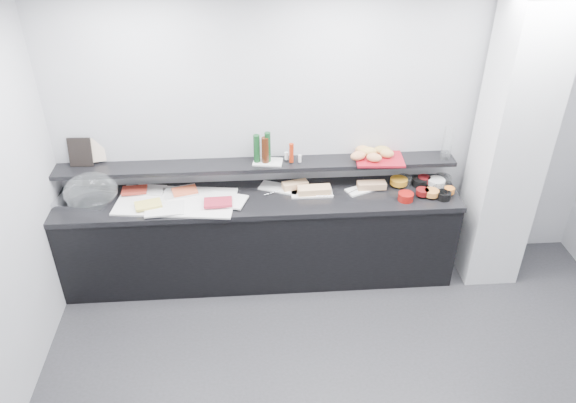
{
  "coord_description": "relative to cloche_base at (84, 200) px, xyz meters",
  "views": [
    {
      "loc": [
        -0.74,
        -2.56,
        3.58
      ],
      "look_at": [
        -0.45,
        1.45,
        1.0
      ],
      "focal_mm": 35.0,
      "sensor_mm": 36.0,
      "label": 1
    }
  ],
  "objects": [
    {
      "name": "buffet_cabinet",
      "position": [
        1.53,
        -0.03,
        -0.5
      ],
      "size": [
        3.6,
        0.6,
        0.85
      ],
      "primitive_type": "cube",
      "color": "black",
      "rests_on": "ground"
    },
    {
      "name": "bread_roll_s",
      "position": [
        2.58,
        0.07,
        0.29
      ],
      "size": [
        0.16,
        0.13,
        0.08
      ],
      "primitive_type": "ellipsoid",
      "rotation": [
        0.0,
        0.0,
        -0.35
      ],
      "color": "#CF824F",
      "rests_on": "bread_tray"
    },
    {
      "name": "food_meat_b",
      "position": [
        1.18,
        -0.15,
        0.02
      ],
      "size": [
        0.25,
        0.16,
        0.02
      ],
      "primitive_type": "cube",
      "rotation": [
        0.0,
        0.0,
        0.04
      ],
      "color": "maroon",
      "rests_on": "platter_meat_b"
    },
    {
      "name": "food_cheese",
      "position": [
        0.58,
        -0.15,
        0.02
      ],
      "size": [
        0.25,
        0.2,
        0.02
      ],
      "primitive_type": "cube",
      "rotation": [
        0.0,
        0.0,
        0.28
      ],
      "color": "#EBD55B",
      "rests_on": "platter_cheese"
    },
    {
      "name": "fill_black_fruit",
      "position": [
        3.25,
        -0.11,
        0.03
      ],
      "size": [
        0.12,
        0.12,
        0.05
      ],
      "primitive_type": "cylinder",
      "rotation": [
        0.0,
        0.0,
        0.32
      ],
      "color": "orange",
      "rests_on": "bowl_black_fruit"
    },
    {
      "name": "bottle_green_a",
      "position": [
        1.54,
        0.16,
        0.37
      ],
      "size": [
        0.08,
        0.08,
        0.26
      ],
      "primitive_type": "cylinder",
      "rotation": [
        0.0,
        0.0,
        -0.44
      ],
      "color": "#103D1A",
      "rests_on": "condiment_tray"
    },
    {
      "name": "bowl_glass_salmon",
      "position": [
        3.18,
        -0.12,
        0.02
      ],
      "size": [
        0.23,
        0.23,
        0.07
      ],
      "primitive_type": "cylinder",
      "rotation": [
        0.0,
        0.0,
        -0.33
      ],
      "color": "white",
      "rests_on": "counter_top"
    },
    {
      "name": "cloche_base",
      "position": [
        0.0,
        0.0,
        0.0
      ],
      "size": [
        0.55,
        0.43,
        0.04
      ],
      "primitive_type": "cube",
      "rotation": [
        0.0,
        0.0,
        -0.27
      ],
      "color": "silver",
      "rests_on": "counter_top"
    },
    {
      "name": "sandwich_food_mid",
      "position": [
        2.04,
        -0.02,
        0.02
      ],
      "size": [
        0.3,
        0.13,
        0.06
      ],
      "primitive_type": "cube",
      "rotation": [
        0.0,
        0.0,
        0.04
      ],
      "color": "#E7B179",
      "rests_on": "sandwich_plate_mid"
    },
    {
      "name": "ceiling",
      "position": [
        2.23,
        -1.73,
        1.78
      ],
      "size": [
        5.0,
        5.0,
        0.0
      ],
      "primitive_type": "plane",
      "color": "white",
      "rests_on": "back_wall"
    },
    {
      "name": "platter_meat_a",
      "position": [
        0.56,
        0.13,
        0.0
      ],
      "size": [
        0.3,
        0.23,
        0.01
      ],
      "primitive_type": "cube",
      "rotation": [
        0.0,
        0.0,
        -0.19
      ],
      "color": "silver",
      "rests_on": "linen_runner"
    },
    {
      "name": "counter_top",
      "position": [
        1.53,
        -0.03,
        -0.05
      ],
      "size": [
        3.62,
        0.62,
        0.05
      ],
      "primitive_type": "cube",
      "color": "black",
      "rests_on": "buffet_cabinet"
    },
    {
      "name": "bottle_green_b",
      "position": [
        1.64,
        0.16,
        0.38
      ],
      "size": [
        0.07,
        0.07,
        0.28
      ],
      "primitive_type": "cylinder",
      "rotation": [
        0.0,
        0.0,
        0.28
      ],
      "color": "#103D1B",
      "rests_on": "condiment_tray"
    },
    {
      "name": "bread_roll_midw",
      "position": [
        2.55,
        0.19,
        0.29
      ],
      "size": [
        0.16,
        0.11,
        0.08
      ],
      "primitive_type": "ellipsoid",
      "rotation": [
        0.0,
        0.0,
        -0.05
      ],
      "color": "tan",
      "rests_on": "bread_tray"
    },
    {
      "name": "sandwich_plate_left",
      "position": [
        1.73,
        0.1,
        -0.01
      ],
      "size": [
        0.4,
        0.29,
        0.01
      ],
      "primitive_type": "cube",
      "rotation": [
        0.0,
        0.0,
        -0.4
      ],
      "color": "white",
      "rests_on": "counter_top"
    },
    {
      "name": "bread_roll_n",
      "position": [
        2.68,
        0.2,
        0.29
      ],
      "size": [
        0.18,
        0.14,
        0.08
      ],
      "primitive_type": "ellipsoid",
      "rotation": [
        0.0,
        0.0,
        -0.29
      ],
      "color": "#B28C44",
      "rests_on": "bread_tray"
    },
    {
      "name": "cloche_dome",
      "position": [
        0.08,
        -0.02,
        0.11
      ],
      "size": [
        0.53,
        0.43,
        0.34
      ],
      "primitive_type": "ellipsoid",
      "rotation": [
        0.0,
        0.0,
        0.29
      ],
      "color": "white",
      "rests_on": "cloche_base"
    },
    {
      "name": "fill_glass_fruit",
      "position": [
        2.84,
        0.08,
        0.03
      ],
      "size": [
        0.19,
        0.19,
        0.05
      ],
      "primitive_type": "cylinder",
      "rotation": [
        0.0,
        0.0,
        -0.23
      ],
      "color": "orange",
      "rests_on": "bowl_glass_fruit"
    },
    {
      "name": "back_wall",
      "position": [
        2.23,
        0.27,
        0.43
      ],
      "size": [
        5.0,
        0.02,
        2.7
      ],
      "primitive_type": "cube",
      "color": "#B2B3B9",
      "rests_on": "ground"
    },
    {
      "name": "bread_tray",
      "position": [
        2.64,
        0.13,
        0.24
      ],
      "size": [
        0.45,
        0.33,
        0.02
      ],
      "primitive_type": "cube",
      "rotation": [
        0.0,
        0.0,
        -0.07
      ],
      "color": "maroon",
      "rests_on": "wall_shelf"
    },
    {
      "name": "bottle_brown",
      "position": [
        1.61,
        0.14,
        0.36
      ],
      "size": [
        0.07,
        0.07,
        0.24
      ],
      "primitive_type": "cylinder",
      "rotation": [
        0.0,
        0.0,
        0.2
      ],
      "color": "#3D190B",
      "rests_on": "condiment_tray"
    },
    {
      "name": "condiment_tray",
      "position": [
        1.63,
        0.16,
        0.24
      ],
      "size": [
        0.28,
        0.2,
        0.01
      ],
      "primitive_type": "cube",
      "rotation": [
        0.0,
        0.0,
        -0.17
      ],
      "color": "white",
      "rests_on": "wall_shelf"
    },
    {
      "name": "bread_roll_nw",
      "position": [
        2.5,
        0.22,
        0.29
      ],
      "size": [
        0.14,
        0.1,
        0.08
      ],
      "primitive_type": "ellipsoid",
      "rotation": [
        0.0,
        0.0,
        -0.09
      ],
      "color": "tan",
      "rests_on": "bread_tray"
    },
    {
      "name": "platter_salmon",
      "position": [
        0.84,
        0.08,
        0.0
      ],
      "size": [
        0.33,
        0.26,
        0.01
      ],
      "primitive_type": "cube",
      "rotation": [
        0.0,
        0.0,
        0.23
      ],
      "color": "silver",
      "rests_on": "linen_runner"
    },
    {
      "name": "bread_roll_sw",
      "position": [
        2.44,
        0.11,
        0.29
      ],
      "size": [
        0.17,
        0.14,
        0.08
      ],
      "primitive_type": "ellipsoid",
      "rotation": [
        0.0,
        0.0,
        0.33
      ],
      "color": "#D28250",
      "rests_on": "bread_tray"
    },
    {
      "name": "framed_print",
      "position": [
        -0.02,
        0.22,
        0.36
      ],
      "size": [
        0.21,
        0.08,
        0.26
      ],
      "primitive_type": "cube",
      "rotation": [
        -0.21,
        0.0,
        -0.04
      ],
      "color": "black",
      "rests_on": "wall_shelf"
    },
    {
      "name": "food_meat_a",
      "position": [
        0.42,
        0.11,
        0.02
      ],
      "size": [
        0.23,
        0.15,
        0.02
      ],
      "primitive_type": "cube",
      "rotation": [
        0.0,
        0.0,
        0.07
      ],
      "color": "maroon",
      "rests_on": "platter_meat_a"
    },
    {
      "name": "sandwich_food_right",
      "position": [
        2.57,
        0.03,
        0.02
      ],
      "size": [
        0.26,
        0.1,
        0.06
      ],
      "primitive_type": "cube",
      "rotation": [
        0.0,
        0.0,
        0.0
      ],
      "color": "tan",
      "rests_on": "sandwich_plate_right"
    },
    {
      "name": "bowl_glass_cream",
      "position": [
        3.25,
        0.1,
        0.02
      ],
      "size": [
        0.19,
        0.19,
        0.07
      ],
      "primitive_type": "cylinder",
      "rotation": [
        0.0,
        0.0,
        0.2
      ],
      "color": "silver",
      "rests_on": "counter_top"
    },
    {
      "name": "fill_glass_cream",
      "position": [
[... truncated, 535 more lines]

